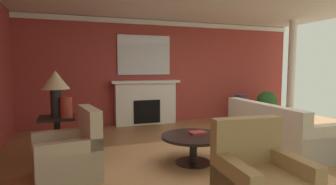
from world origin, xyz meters
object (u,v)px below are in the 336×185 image
object	(u,v)px
table_lamp	(56,84)
sofa	(276,132)
mantel_mirror	(144,55)
side_table	(57,135)
potted_plant	(267,103)
coffee_table	(193,143)
vase_on_side_table	(66,107)
fireplace	(146,104)
armchair_facing_fireplace	(260,184)
armchair_near_window	(70,156)
vase_tall_corner	(240,107)

from	to	relation	value
table_lamp	sofa	bearing A→B (deg)	-10.94
mantel_mirror	table_lamp	world-z (taller)	mantel_mirror
side_table	potted_plant	world-z (taller)	potted_plant
sofa	coffee_table	distance (m)	1.81
table_lamp	vase_on_side_table	world-z (taller)	table_lamp
coffee_table	side_table	distance (m)	2.22
fireplace	coffee_table	xyz separation A→B (m)	(-0.08, -3.14, -0.21)
armchair_facing_fireplace	table_lamp	xyz separation A→B (m)	(-2.03, 2.51, 0.92)
fireplace	armchair_near_window	bearing A→B (deg)	-121.45
table_lamp	vase_tall_corner	distance (m)	5.21
fireplace	armchair_near_window	world-z (taller)	fireplace
fireplace	side_table	xyz separation A→B (m)	(-2.08, -2.18, -0.15)
side_table	fireplace	bearing A→B (deg)	46.37
mantel_mirror	potted_plant	distance (m)	3.65
side_table	vase_on_side_table	bearing A→B (deg)	-38.66
mantel_mirror	armchair_facing_fireplace	distance (m)	5.05
fireplace	table_lamp	world-z (taller)	table_lamp
side_table	armchair_near_window	bearing A→B (deg)	-78.67
fireplace	side_table	size ratio (longest dim) A/B	2.57
sofa	potted_plant	xyz separation A→B (m)	(1.59, 2.21, 0.19)
table_lamp	fireplace	bearing A→B (deg)	46.37
side_table	armchair_facing_fireplace	bearing A→B (deg)	-51.09
armchair_facing_fireplace	vase_tall_corner	world-z (taller)	armchair_facing_fireplace
potted_plant	vase_tall_corner	bearing A→B (deg)	145.94
fireplace	potted_plant	bearing A→B (deg)	-12.07
fireplace	armchair_near_window	xyz separation A→B (m)	(-1.89, -3.10, -0.24)
vase_on_side_table	potted_plant	distance (m)	5.48
table_lamp	potted_plant	bearing A→B (deg)	15.35
armchair_near_window	mantel_mirror	bearing A→B (deg)	59.51
mantel_mirror	sofa	world-z (taller)	mantel_mirror
armchair_near_window	armchair_facing_fireplace	xyz separation A→B (m)	(1.85, -1.60, 0.00)
mantel_mirror	vase_on_side_table	bearing A→B (deg)	-128.54
vase_on_side_table	side_table	bearing A→B (deg)	141.34
fireplace	armchair_facing_fireplace	xyz separation A→B (m)	(-0.05, -4.69, -0.24)
potted_plant	coffee_table	bearing A→B (deg)	-144.18
armchair_near_window	vase_on_side_table	size ratio (longest dim) A/B	2.87
armchair_facing_fireplace	table_lamp	bearing A→B (deg)	128.91
armchair_facing_fireplace	vase_tall_corner	bearing A→B (deg)	58.00
armchair_facing_fireplace	potted_plant	size ratio (longest dim) A/B	1.14
fireplace	vase_tall_corner	size ratio (longest dim) A/B	2.52
armchair_near_window	vase_on_side_table	world-z (taller)	vase_on_side_table
side_table	potted_plant	xyz separation A→B (m)	(5.38, 1.48, 0.09)
armchair_near_window	vase_tall_corner	distance (m)	5.38
side_table	table_lamp	bearing A→B (deg)	-14.04
armchair_near_window	table_lamp	xyz separation A→B (m)	(-0.18, 0.92, 0.92)
coffee_table	potted_plant	world-z (taller)	potted_plant
armchair_near_window	coffee_table	bearing A→B (deg)	-1.48
table_lamp	vase_tall_corner	xyz separation A→B (m)	(4.78, 1.88, -0.87)
fireplace	vase_on_side_table	distance (m)	3.02
table_lamp	vase_on_side_table	size ratio (longest dim) A/B	2.27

